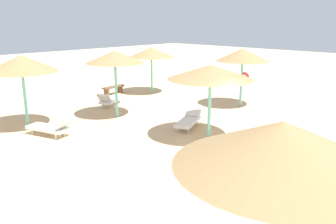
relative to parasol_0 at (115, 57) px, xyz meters
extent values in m
plane|color=#DBBA8C|center=(-1.02, -7.20, -2.71)|extent=(80.00, 80.00, 0.00)
cylinder|color=#6BC6BC|center=(0.00, 0.00, -1.43)|extent=(0.12, 0.12, 2.55)
cone|color=#9E7A4C|center=(0.00, 0.00, 0.01)|extent=(2.58, 2.58, 0.54)
cylinder|color=#6BC6BC|center=(-3.57, 1.32, -1.50)|extent=(0.12, 0.12, 2.40)
cone|color=#9E7A4C|center=(-3.57, 1.32, -0.07)|extent=(2.80, 2.80, 0.66)
cone|color=#9E7A4C|center=(-5.27, -10.35, 0.02)|extent=(2.90, 2.90, 0.62)
cylinder|color=#6BC6BC|center=(0.47, -4.86, -1.53)|extent=(0.12, 0.12, 2.35)
cone|color=#9E7A4C|center=(0.47, -4.86, -0.20)|extent=(3.07, 3.07, 0.51)
cylinder|color=#6BC6BC|center=(5.62, -2.94, -1.50)|extent=(0.12, 0.12, 2.41)
cone|color=#9E7A4C|center=(5.62, -2.94, -0.09)|extent=(2.63, 2.63, 0.62)
torus|color=red|center=(5.84, -2.94, -1.33)|extent=(0.71, 0.34, 0.70)
cylinder|color=#6BC6BC|center=(4.73, 2.68, -1.58)|extent=(0.12, 0.12, 2.25)
cone|color=#9E7A4C|center=(4.73, 2.68, -0.27)|extent=(2.72, 2.72, 0.57)
cube|color=white|center=(1.18, 2.00, -2.43)|extent=(1.79, 1.40, 0.12)
cube|color=white|center=(0.49, 1.60, -2.16)|extent=(0.68, 0.76, 0.47)
cylinder|color=silver|center=(0.77, 1.51, -2.60)|extent=(0.06, 0.06, 0.22)
cylinder|color=silver|center=(0.55, 1.89, -2.60)|extent=(0.06, 0.06, 0.22)
cylinder|color=silver|center=(1.82, 2.10, -2.60)|extent=(0.06, 0.06, 0.22)
cylinder|color=silver|center=(1.60, 2.48, -2.60)|extent=(0.06, 0.06, 0.22)
cube|color=white|center=(-3.46, -0.15, -2.43)|extent=(1.12, 1.81, 0.12)
cube|color=white|center=(-3.22, -0.92, -2.18)|extent=(0.75, 0.63, 0.44)
cylinder|color=silver|center=(-3.07, -0.66, -2.60)|extent=(0.06, 0.06, 0.22)
cylinder|color=silver|center=(-3.49, -0.79, -2.60)|extent=(0.06, 0.06, 0.22)
cylinder|color=silver|center=(-3.43, 0.49, -2.60)|extent=(0.06, 0.06, 0.22)
cylinder|color=silver|center=(-3.85, 0.35, -2.60)|extent=(0.06, 0.06, 0.22)
cube|color=white|center=(0.93, -3.45, -2.43)|extent=(1.81, 1.26, 0.12)
cube|color=white|center=(1.66, -3.13, -2.16)|extent=(0.63, 0.75, 0.47)
cylinder|color=silver|center=(1.39, -3.01, -2.60)|extent=(0.06, 0.06, 0.22)
cylinder|color=silver|center=(1.57, -3.42, -2.60)|extent=(0.06, 0.06, 0.22)
cylinder|color=silver|center=(0.29, -3.48, -2.60)|extent=(0.06, 0.06, 0.22)
cylinder|color=silver|center=(0.46, -3.89, -2.60)|extent=(0.06, 0.06, 0.22)
cube|color=brown|center=(2.90, 4.05, -2.26)|extent=(1.54, 0.59, 0.08)
cube|color=brown|center=(2.35, 3.98, -2.50)|extent=(0.16, 0.37, 0.41)
cube|color=brown|center=(3.44, 4.12, -2.50)|extent=(0.16, 0.37, 0.41)
camera|label=1|loc=(-9.39, -12.24, 1.60)|focal=37.12mm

